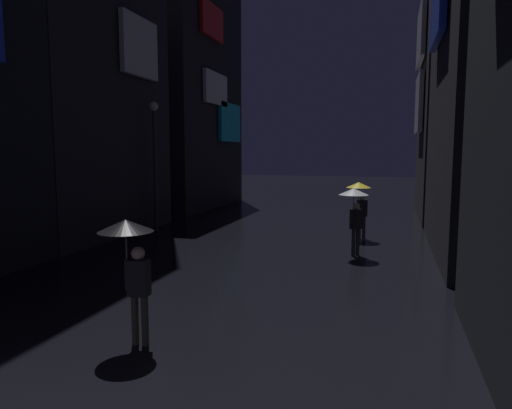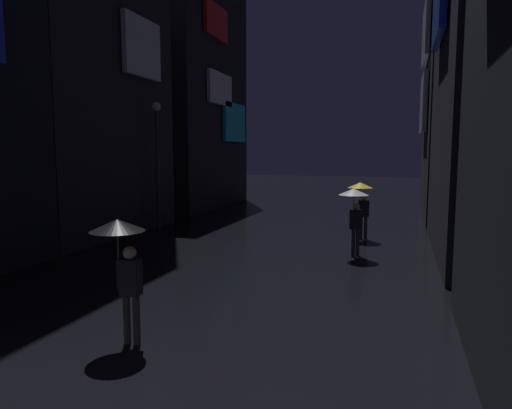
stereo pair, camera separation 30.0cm
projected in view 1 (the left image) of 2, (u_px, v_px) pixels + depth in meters
building_left_far at (185, 90)px, 26.50m from camera, size 4.25×8.80×13.61m
building_right_far at (470, 28)px, 21.22m from camera, size 4.25×7.07×17.95m
pedestrian_midstreet_centre_yellow at (360, 194)px, 16.75m from camera, size 0.90×0.90×2.12m
pedestrian_far_right_black at (130, 247)px, 7.44m from camera, size 0.90×0.90×2.12m
pedestrian_midstreet_left_clear at (354, 203)px, 13.93m from camera, size 0.90×0.90×2.12m
streetlamp_left_far at (155, 150)px, 18.33m from camera, size 0.36×0.36×5.21m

